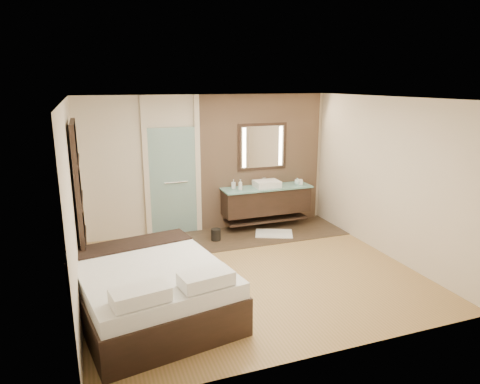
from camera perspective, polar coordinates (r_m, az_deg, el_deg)
name	(u,v)px	position (r m, az deg, el deg)	size (l,w,h in m)	color
floor	(250,272)	(6.90, 1.31, -10.65)	(5.00, 5.00, 0.00)	olive
tile_strip	(249,235)	(8.47, 1.18, -5.71)	(3.80, 1.30, 0.01)	#33291C
stone_wall	(261,161)	(8.85, 2.84, 4.18)	(2.60, 0.08, 2.70)	tan
vanity	(266,200)	(8.76, 3.51, -1.11)	(1.85, 0.55, 0.88)	black
mirror_unit	(262,147)	(8.75, 3.00, 6.05)	(1.06, 0.04, 0.96)	black
frosted_door	(173,177)	(8.36, -8.96, 1.96)	(1.10, 0.12, 2.70)	#BCEEE7
shoji_partition	(80,203)	(6.65, -20.53, -1.44)	(0.06, 1.20, 2.40)	black
bed	(151,289)	(5.74, -11.82, -12.54)	(2.11, 2.46, 0.84)	black
bath_mat	(274,234)	(8.52, 4.54, -5.54)	(0.72, 0.50, 0.02)	white
waste_bin	(216,235)	(8.16, -3.23, -5.73)	(0.19, 0.19, 0.23)	black
tissue_box	(300,182)	(8.95, 7.94, 1.33)	(0.12, 0.12, 0.10)	white
soap_bottle_a	(240,185)	(8.38, 0.04, 0.98)	(0.08, 0.08, 0.22)	silver
soap_bottle_b	(234,184)	(8.53, -0.87, 1.08)	(0.08, 0.08, 0.18)	#B2B2B2
soap_bottle_c	(297,181)	(8.90, 7.64, 1.40)	(0.11, 0.11, 0.14)	#ABD7D0
cup	(298,182)	(8.98, 7.70, 1.37)	(0.13, 0.13, 0.10)	silver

